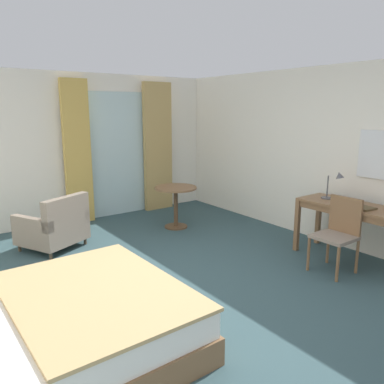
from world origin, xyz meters
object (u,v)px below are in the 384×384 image
object	(u,v)px
bed	(49,331)
writing_desk	(355,212)
armchair_by_window	(55,227)
desk_chair	(338,230)
closed_book	(360,207)
round_cafe_table	(176,197)
desk_lamp	(335,182)

from	to	relation	value
bed	writing_desk	bearing A→B (deg)	-3.71
bed	armchair_by_window	size ratio (longest dim) A/B	2.06
desk_chair	closed_book	distance (m)	0.42
bed	desk_chair	size ratio (longest dim) A/B	2.27
armchair_by_window	round_cafe_table	distance (m)	1.97
bed	round_cafe_table	size ratio (longest dim) A/B	2.97
bed	armchair_by_window	xyz separation A→B (m)	(0.80, 2.51, 0.06)
desk_lamp	writing_desk	bearing A→B (deg)	-96.14
closed_book	armchair_by_window	world-z (taller)	armchair_by_window
closed_book	armchair_by_window	distance (m)	4.11
bed	writing_desk	world-z (taller)	bed
closed_book	armchair_by_window	xyz separation A→B (m)	(-2.90, 2.88, -0.45)
bed	round_cafe_table	xyz separation A→B (m)	(2.75, 2.33, 0.26)
desk_lamp	armchair_by_window	bearing A→B (deg)	141.27
armchair_by_window	round_cafe_table	world-z (taller)	armchair_by_window
desk_lamp	closed_book	size ratio (longest dim) A/B	1.26
bed	writing_desk	distance (m)	3.82
desk_lamp	round_cafe_table	distance (m)	2.53
round_cafe_table	desk_chair	bearing A→B (deg)	-76.67
desk_lamp	armchair_by_window	size ratio (longest dim) A/B	0.39
armchair_by_window	desk_chair	bearing A→B (deg)	-47.58
desk_chair	desk_lamp	xyz separation A→B (m)	(0.45, 0.39, 0.49)
writing_desk	armchair_by_window	bearing A→B (deg)	137.27
writing_desk	armchair_by_window	size ratio (longest dim) A/B	1.43
writing_desk	armchair_by_window	world-z (taller)	armchair_by_window
writing_desk	closed_book	distance (m)	0.18
desk_chair	closed_book	bearing A→B (deg)	-10.89
desk_lamp	closed_book	world-z (taller)	desk_lamp
desk_chair	desk_lamp	world-z (taller)	desk_lamp
round_cafe_table	writing_desk	bearing A→B (deg)	-68.04
bed	armchair_by_window	distance (m)	2.64
desk_lamp	closed_book	distance (m)	0.52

